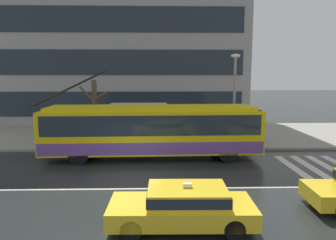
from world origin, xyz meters
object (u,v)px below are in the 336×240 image
at_px(pedestrian_at_shelter, 109,122).
at_px(pedestrian_walking_past, 143,117).
at_px(street_lamp, 234,91).
at_px(street_tree_bare, 95,108).
at_px(trolleybus, 152,130).
at_px(bus_shelter, 139,113).
at_px(taxi_oncoming_near, 184,205).
at_px(pedestrian_approaching_curb, 100,116).

distance_m(pedestrian_at_shelter, pedestrian_walking_past, 2.39).
xyz_separation_m(street_lamp, street_tree_bare, (-9.00, 0.97, -1.17)).
bearing_deg(trolleybus, pedestrian_walking_past, 100.01).
xyz_separation_m(trolleybus, street_tree_bare, (-3.86, 3.41, 0.84)).
xyz_separation_m(pedestrian_walking_past, street_tree_bare, (-3.12, -0.78, 0.70)).
xyz_separation_m(trolleybus, bus_shelter, (-0.98, 3.83, 0.44)).
relative_size(trolleybus, bus_shelter, 3.32).
height_order(trolleybus, taxi_oncoming_near, trolleybus).
relative_size(bus_shelter, street_lamp, 0.65).
distance_m(bus_shelter, pedestrian_at_shelter, 2.07).
bearing_deg(trolleybus, street_tree_bare, 138.57).
distance_m(pedestrian_approaching_curb, pedestrian_walking_past, 3.04).
bearing_deg(pedestrian_approaching_curb, pedestrian_walking_past, -7.33).
bearing_deg(pedestrian_approaching_curb, pedestrian_at_shelter, -58.69).
height_order(taxi_oncoming_near, pedestrian_at_shelter, pedestrian_at_shelter).
height_order(pedestrian_at_shelter, street_lamp, street_lamp).
height_order(trolleybus, bus_shelter, trolleybus).
bearing_deg(bus_shelter, street_lamp, -12.85).
xyz_separation_m(trolleybus, pedestrian_approaching_curb, (-3.76, 4.58, 0.20)).
distance_m(pedestrian_at_shelter, street_tree_bare, 1.32).
height_order(trolleybus, pedestrian_walking_past, trolleybus).
bearing_deg(bus_shelter, taxi_oncoming_near, -79.89).
xyz_separation_m(trolleybus, street_lamp, (5.13, 2.43, 2.01)).
bearing_deg(pedestrian_approaching_curb, taxi_oncoming_near, -68.85).
distance_m(street_lamp, street_tree_bare, 9.12).
xyz_separation_m(pedestrian_approaching_curb, street_tree_bare, (-0.11, -1.17, 0.64)).
bearing_deg(taxi_oncoming_near, pedestrian_approaching_curb, 111.15).
bearing_deg(pedestrian_at_shelter, bus_shelter, 20.04).
relative_size(trolleybus, taxi_oncoming_near, 2.80).
height_order(taxi_oncoming_near, pedestrian_approaching_curb, pedestrian_approaching_curb).
xyz_separation_m(taxi_oncoming_near, street_tree_bare, (-5.01, 11.51, 1.75)).
relative_size(pedestrian_at_shelter, pedestrian_approaching_curb, 0.93).
xyz_separation_m(bus_shelter, street_lamp, (6.11, -1.39, 1.56)).
xyz_separation_m(pedestrian_walking_past, street_lamp, (5.87, -1.75, 1.87)).
distance_m(trolleybus, street_tree_bare, 5.22).
height_order(taxi_oncoming_near, bus_shelter, bus_shelter).
bearing_deg(pedestrian_walking_past, bus_shelter, -123.55).
distance_m(bus_shelter, street_lamp, 6.46).
height_order(pedestrian_at_shelter, pedestrian_walking_past, pedestrian_walking_past).
height_order(bus_shelter, pedestrian_walking_past, bus_shelter).
bearing_deg(bus_shelter, street_tree_bare, -171.73).
relative_size(bus_shelter, pedestrian_walking_past, 1.89).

